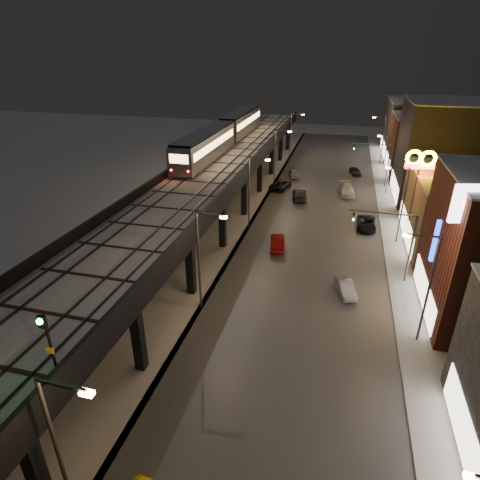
# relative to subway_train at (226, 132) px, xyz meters

# --- Properties ---
(ground) EXTENTS (220.00, 220.00, 0.00)m
(ground) POSITION_rel_subway_train_xyz_m (8.50, -47.62, -8.50)
(ground) COLOR silver
(road_surface) EXTENTS (17.00, 120.00, 0.06)m
(road_surface) POSITION_rel_subway_train_xyz_m (16.00, -12.62, -8.47)
(road_surface) COLOR #46474D
(road_surface) RESTS_ON ground
(sidewalk_right) EXTENTS (4.00, 120.00, 0.14)m
(sidewalk_right) POSITION_rel_subway_train_xyz_m (26.00, -12.62, -8.43)
(sidewalk_right) COLOR #9FA1A8
(sidewalk_right) RESTS_ON ground
(under_viaduct_pavement) EXTENTS (11.00, 120.00, 0.06)m
(under_viaduct_pavement) POSITION_rel_subway_train_xyz_m (2.50, -12.62, -8.47)
(under_viaduct_pavement) COLOR #9FA1A8
(under_viaduct_pavement) RESTS_ON ground
(elevated_viaduct) EXTENTS (9.00, 100.00, 6.30)m
(elevated_viaduct) POSITION_rel_subway_train_xyz_m (2.50, -15.78, -2.88)
(elevated_viaduct) COLOR black
(elevated_viaduct) RESTS_ON ground
(viaduct_trackbed) EXTENTS (8.40, 100.00, 0.32)m
(viaduct_trackbed) POSITION_rel_subway_train_xyz_m (2.49, -15.65, -2.11)
(viaduct_trackbed) COLOR #B2B7C1
(viaduct_trackbed) RESTS_ON elevated_viaduct
(viaduct_parapet_streetside) EXTENTS (0.30, 100.00, 1.10)m
(viaduct_parapet_streetside) POSITION_rel_subway_train_xyz_m (6.85, -15.62, -1.65)
(viaduct_parapet_streetside) COLOR black
(viaduct_parapet_streetside) RESTS_ON elevated_viaduct
(viaduct_parapet_far) EXTENTS (0.30, 100.00, 1.10)m
(viaduct_parapet_far) POSITION_rel_subway_train_xyz_m (-1.85, -15.62, -1.65)
(viaduct_parapet_far) COLOR black
(viaduct_parapet_far) RESTS_ON elevated_viaduct
(building_c) EXTENTS (12.20, 15.20, 8.16)m
(building_c) POSITION_rel_subway_train_xyz_m (32.49, -15.62, -4.42)
(building_c) COLOR brown
(building_c) RESTS_ON ground
(building_d) EXTENTS (12.20, 13.20, 14.16)m
(building_d) POSITION_rel_subway_train_xyz_m (32.49, 0.38, -1.42)
(building_d) COLOR black
(building_d) RESTS_ON ground
(building_e) EXTENTS (12.20, 12.20, 10.16)m
(building_e) POSITION_rel_subway_train_xyz_m (32.49, 14.38, -3.42)
(building_e) COLOR #5D251C
(building_e) RESTS_ON ground
(building_f) EXTENTS (12.20, 16.20, 11.16)m
(building_f) POSITION_rel_subway_train_xyz_m (32.49, 28.38, -2.92)
(building_f) COLOR #38383D
(building_f) RESTS_ON ground
(streetlight_left_0) EXTENTS (2.57, 0.28, 9.00)m
(streetlight_left_0) POSITION_rel_subway_train_xyz_m (8.07, -52.62, -3.27)
(streetlight_left_0) COLOR #38383A
(streetlight_left_0) RESTS_ON ground
(streetlight_left_1) EXTENTS (2.57, 0.28, 9.00)m
(streetlight_left_1) POSITION_rel_subway_train_xyz_m (8.07, -34.62, -3.27)
(streetlight_left_1) COLOR #38383A
(streetlight_left_1) RESTS_ON ground
(streetlight_right_1) EXTENTS (2.56, 0.28, 9.00)m
(streetlight_right_1) POSITION_rel_subway_train_xyz_m (25.23, -34.62, -3.27)
(streetlight_right_1) COLOR #38383A
(streetlight_right_1) RESTS_ON ground
(streetlight_left_2) EXTENTS (2.57, 0.28, 9.00)m
(streetlight_left_2) POSITION_rel_subway_train_xyz_m (8.07, -16.62, -3.27)
(streetlight_left_2) COLOR #38383A
(streetlight_left_2) RESTS_ON ground
(streetlight_right_2) EXTENTS (2.56, 0.28, 9.00)m
(streetlight_right_2) POSITION_rel_subway_train_xyz_m (25.23, -16.62, -3.27)
(streetlight_right_2) COLOR #38383A
(streetlight_right_2) RESTS_ON ground
(streetlight_left_3) EXTENTS (2.57, 0.28, 9.00)m
(streetlight_left_3) POSITION_rel_subway_train_xyz_m (8.07, 1.38, -3.27)
(streetlight_left_3) COLOR #38383A
(streetlight_left_3) RESTS_ON ground
(streetlight_right_3) EXTENTS (2.56, 0.28, 9.00)m
(streetlight_right_3) POSITION_rel_subway_train_xyz_m (25.23, 1.38, -3.27)
(streetlight_right_3) COLOR #38383A
(streetlight_right_3) RESTS_ON ground
(streetlight_left_4) EXTENTS (2.57, 0.28, 9.00)m
(streetlight_left_4) POSITION_rel_subway_train_xyz_m (8.07, 19.38, -3.27)
(streetlight_left_4) COLOR #38383A
(streetlight_left_4) RESTS_ON ground
(streetlight_right_4) EXTENTS (2.56, 0.28, 9.00)m
(streetlight_right_4) POSITION_rel_subway_train_xyz_m (25.23, 19.38, -3.27)
(streetlight_right_4) COLOR #38383A
(streetlight_right_4) RESTS_ON ground
(traffic_light_rig_a) EXTENTS (6.10, 0.34, 7.00)m
(traffic_light_rig_a) POSITION_rel_subway_train_xyz_m (24.34, -25.63, -4.00)
(traffic_light_rig_a) COLOR #38383A
(traffic_light_rig_a) RESTS_ON ground
(traffic_light_rig_b) EXTENTS (6.10, 0.34, 7.00)m
(traffic_light_rig_b) POSITION_rel_subway_train_xyz_m (24.34, 4.37, -4.00)
(traffic_light_rig_b) COLOR #38383A
(traffic_light_rig_b) RESTS_ON ground
(subway_train) EXTENTS (3.16, 38.70, 3.79)m
(subway_train) POSITION_rel_subway_train_xyz_m (0.00, 0.00, 0.00)
(subway_train) COLOR gray
(subway_train) RESTS_ON viaduct_trackbed
(rail_signal) EXTENTS (0.39, 0.45, 3.38)m
(rail_signal) POSITION_rel_subway_train_xyz_m (6.40, -50.26, 0.52)
(rail_signal) COLOR black
(rail_signal) RESTS_ON viaduct_trackbed
(car_near_white) EXTENTS (2.20, 4.54, 1.44)m
(car_near_white) POSITION_rel_subway_train_xyz_m (12.30, -21.57, -7.78)
(car_near_white) COLOR maroon
(car_near_white) RESTS_ON ground
(car_mid_silver) EXTENTS (3.44, 5.33, 1.36)m
(car_mid_silver) POSITION_rel_subway_train_xyz_m (9.26, -0.48, -7.82)
(car_mid_silver) COLOR black
(car_mid_silver) RESTS_ON ground
(car_mid_dark) EXTENTS (2.72, 5.25, 1.46)m
(car_mid_dark) POSITION_rel_subway_train_xyz_m (12.71, -4.51, -7.77)
(car_mid_dark) COLOR #33373D
(car_mid_dark) RESTS_ON ground
(car_far_white) EXTENTS (2.50, 4.48, 1.44)m
(car_far_white) POSITION_rel_subway_train_xyz_m (10.52, 6.50, -7.78)
(car_far_white) COLOR #A7A8A9
(car_far_white) RESTS_ON ground
(car_onc_silver) EXTENTS (2.30, 3.97, 1.24)m
(car_onc_silver) POSITION_rel_subway_train_xyz_m (19.95, -29.26, -7.88)
(car_onc_silver) COLOR gray
(car_onc_silver) RESTS_ON ground
(car_onc_dark) EXTENTS (2.26, 4.83, 1.34)m
(car_onc_dark) POSITION_rel_subway_train_xyz_m (22.17, -13.35, -7.83)
(car_onc_dark) COLOR black
(car_onc_dark) RESTS_ON ground
(car_onc_white) EXTENTS (2.80, 5.43, 1.51)m
(car_onc_white) POSITION_rel_subway_train_xyz_m (19.56, -0.76, -7.75)
(car_onc_white) COLOR silver
(car_onc_white) RESTS_ON ground
(car_onc_red) EXTENTS (2.37, 3.97, 1.26)m
(car_onc_red) POSITION_rel_subway_train_xyz_m (20.86, 10.85, -7.87)
(car_onc_red) COLOR black
(car_onc_red) RESTS_ON ground
(sign_mcdonalds) EXTENTS (3.22, 0.61, 10.81)m
(sign_mcdonalds) POSITION_rel_subway_train_xyz_m (26.50, -16.28, 0.41)
(sign_mcdonalds) COLOR #38383A
(sign_mcdonalds) RESTS_ON ground
(sign_citgo) EXTENTS (2.65, 0.39, 12.60)m
(sign_citgo) POSITION_rel_subway_train_xyz_m (27.00, -34.11, 1.31)
(sign_citgo) COLOR #38383A
(sign_citgo) RESTS_ON ground
(sign_carwash) EXTENTS (1.60, 0.35, 8.31)m
(sign_carwash) POSITION_rel_subway_train_xyz_m (27.00, -29.74, -2.65)
(sign_carwash) COLOR #38383A
(sign_carwash) RESTS_ON ground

